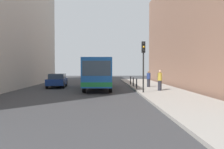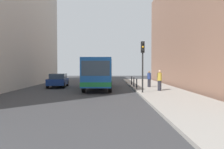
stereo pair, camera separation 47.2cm
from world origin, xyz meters
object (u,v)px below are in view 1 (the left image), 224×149
object	(u,v)px
bus	(99,72)
pedestrian_near_signal	(160,80)
car_beside_bus	(57,80)
traffic_light	(143,57)
bollard_far	(131,81)
bollard_near	(137,84)
bollard_mid	(133,82)
pedestrian_mid_sidewalk	(149,79)

from	to	relation	value
bus	pedestrian_near_signal	size ratio (longest dim) A/B	6.19
car_beside_bus	traffic_light	bearing A→B (deg)	136.92
bollard_far	bollard_near	bearing A→B (deg)	-90.00
bollard_mid	pedestrian_near_signal	world-z (taller)	pedestrian_near_signal
traffic_light	bollard_far	xyz separation A→B (m)	(-0.10, 8.67, -2.38)
bollard_far	pedestrian_near_signal	bearing A→B (deg)	-76.28
car_beside_bus	bollard_near	world-z (taller)	car_beside_bus
bollard_mid	pedestrian_mid_sidewalk	xyz separation A→B (m)	(1.50, -0.69, 0.34)
bollard_far	pedestrian_mid_sidewalk	distance (m)	3.70
pedestrian_near_signal	traffic_light	bearing A→B (deg)	90.66
car_beside_bus	bollard_near	bearing A→B (deg)	153.07
bus	bollard_near	bearing A→B (deg)	151.15
traffic_light	bollard_mid	world-z (taller)	traffic_light
traffic_light	pedestrian_near_signal	world-z (taller)	traffic_light
pedestrian_near_signal	pedestrian_mid_sidewalk	world-z (taller)	pedestrian_near_signal
bollard_near	pedestrian_mid_sidewalk	xyz separation A→B (m)	(1.50, 1.99, 0.34)
car_beside_bus	pedestrian_mid_sidewalk	world-z (taller)	pedestrian_mid_sidewalk
bus	bollard_near	xyz separation A→B (m)	(3.61, -2.04, -1.10)
bus	pedestrian_mid_sidewalk	distance (m)	5.16
bollard_mid	pedestrian_mid_sidewalk	size ratio (longest dim) A/B	0.58
bus	pedestrian_near_signal	xyz separation A→B (m)	(5.37, -3.92, -0.68)
bus	car_beside_bus	bearing A→B (deg)	-17.96
traffic_light	bollard_mid	xyz separation A→B (m)	(-0.10, 5.99, -2.38)
pedestrian_near_signal	bus	bearing A→B (deg)	13.80
bus	bollard_near	size ratio (longest dim) A/B	11.63
bollard_mid	pedestrian_mid_sidewalk	bearing A→B (deg)	-24.82
traffic_light	bollard_near	size ratio (longest dim) A/B	4.32
bollard_mid	bus	bearing A→B (deg)	-170.00
traffic_light	bollard_near	distance (m)	4.08
traffic_light	pedestrian_near_signal	size ratio (longest dim) A/B	2.30
bus	pedestrian_mid_sidewalk	world-z (taller)	bus
car_beside_bus	pedestrian_mid_sidewalk	bearing A→B (deg)	167.39
car_beside_bus	bollard_near	distance (m)	8.91
car_beside_bus	bollard_near	size ratio (longest dim) A/B	4.73
car_beside_bus	bollard_mid	size ratio (longest dim) A/B	4.73
bollard_near	bollard_far	size ratio (longest dim) A/B	1.00
bollard_far	pedestrian_near_signal	world-z (taller)	pedestrian_near_signal
car_beside_bus	traffic_light	xyz separation A→B (m)	(8.26, -6.89, 2.22)
bollard_mid	pedestrian_mid_sidewalk	distance (m)	1.68
traffic_light	bollard_near	bearing A→B (deg)	91.73
bollard_mid	pedestrian_near_signal	size ratio (longest dim) A/B	0.53
bus	bollard_far	world-z (taller)	bus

